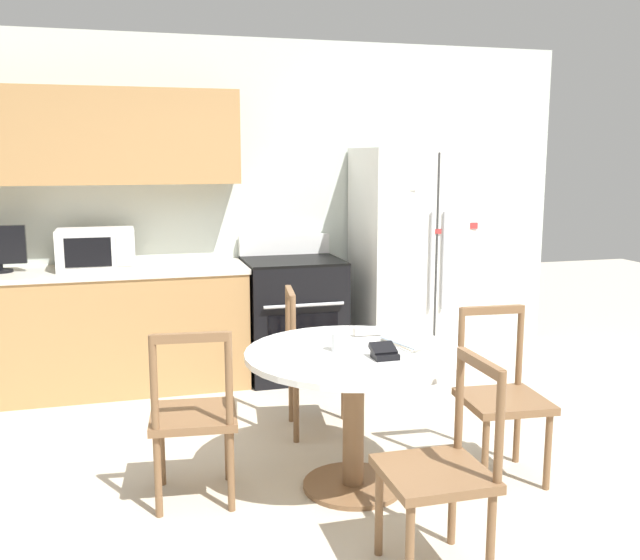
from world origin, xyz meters
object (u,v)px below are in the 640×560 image
dining_chair_left (193,417)px  wallet (384,353)px  dining_chair_far (316,363)px  dining_chair_right (501,398)px  microwave (96,249)px  oven_range (293,317)px  refrigerator (417,260)px  dining_chair_near (441,472)px  candle_glass (339,343)px

dining_chair_left → wallet: dining_chair_left is taller
dining_chair_far → dining_chair_right: bearing=49.9°
microwave → dining_chair_right: microwave is taller
microwave → dining_chair_right: 3.01m
microwave → dining_chair_left: bearing=-75.9°
wallet → dining_chair_far: bearing=94.6°
oven_range → dining_chair_right: 2.15m
dining_chair_far → wallet: (0.08, -0.96, 0.33)m
refrigerator → dining_chair_near: size_ratio=1.96×
dining_chair_left → refrigerator: bearing=49.0°
dining_chair_right → dining_chair_left: bearing=-1.0°
microwave → dining_chair_near: 3.20m
refrigerator → wallet: size_ratio=13.77×
dining_chair_far → dining_chair_left: size_ratio=1.00×
oven_range → microwave: (-1.44, 0.03, 0.58)m
dining_chair_near → wallet: 0.73m
oven_range → dining_chair_left: 2.12m
dining_chair_right → candle_glass: bearing=-1.7°
oven_range → microwave: 1.55m
dining_chair_far → dining_chair_near: same height
refrigerator → dining_chair_far: size_ratio=1.96×
microwave → dining_chair_left: 2.07m
oven_range → dining_chair_near: bearing=-90.9°
dining_chair_far → wallet: bearing=13.1°
dining_chair_far → dining_chair_left: 1.10m
dining_chair_near → microwave: bearing=26.7°
dining_chair_right → wallet: 0.78m
dining_chair_right → dining_chair_left: same height
oven_range → dining_chair_left: oven_range is taller
dining_chair_far → wallet: dining_chair_far is taller
dining_chair_left → microwave: bearing=109.9°
microwave → wallet: 2.58m
oven_range → candle_glass: 1.99m
microwave → dining_chair_far: bearing=-42.5°
oven_range → wallet: 2.15m
dining_chair_right → dining_chair_far: (-0.78, 0.88, 0.00)m
oven_range → dining_chair_left: (-0.96, -1.89, -0.03)m
dining_chair_right → microwave: bearing=-40.3°
dining_chair_near → wallet: dining_chair_near is taller
refrigerator → microwave: 2.46m
dining_chair_near → dining_chair_left: size_ratio=1.00×
dining_chair_right → dining_chair_near: bearing=51.1°
dining_chair_right → wallet: size_ratio=7.04×
candle_glass → microwave: bearing=121.4°
dining_chair_right → dining_chair_near: size_ratio=1.00×
oven_range → dining_chair_far: size_ratio=1.20×
microwave → refrigerator: bearing=-1.7°
dining_chair_far → dining_chair_near: bearing=11.5°
microwave → dining_chair_left: (0.48, -1.92, -0.61)m
dining_chair_right → candle_glass: size_ratio=9.57×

